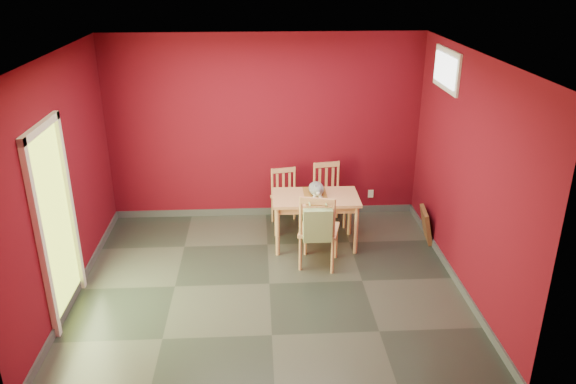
{
  "coord_description": "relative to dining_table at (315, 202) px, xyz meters",
  "views": [
    {
      "loc": [
        -0.11,
        -5.79,
        3.61
      ],
      "look_at": [
        0.25,
        0.45,
        1.0
      ],
      "focal_mm": 35.0,
      "sensor_mm": 36.0,
      "label": 1
    }
  ],
  "objects": [
    {
      "name": "outlet_plate",
      "position": [
        0.96,
        1.01,
        -0.32
      ],
      "size": [
        0.08,
        0.02,
        0.12
      ],
      "primitive_type": "cube",
      "color": "silver",
      "rests_on": "room_shell"
    },
    {
      "name": "window",
      "position": [
        1.58,
        0.02,
        1.73
      ],
      "size": [
        0.05,
        0.9,
        0.5
      ],
      "color": "white",
      "rests_on": "room_shell"
    },
    {
      "name": "chair_near",
      "position": [
        -0.02,
        -0.58,
        -0.11
      ],
      "size": [
        0.57,
        0.57,
        1.0
      ],
      "color": "tan",
      "rests_on": "ground"
    },
    {
      "name": "table_runner",
      "position": [
        0.0,
        -0.1,
        0.04
      ],
      "size": [
        0.31,
        0.63,
        0.32
      ],
      "color": "#945E26",
      "rests_on": "dining_table"
    },
    {
      "name": "chair_far_left",
      "position": [
        -0.36,
        0.66,
        -0.2
      ],
      "size": [
        0.46,
        0.46,
        0.83
      ],
      "color": "tan",
      "rests_on": "ground"
    },
    {
      "name": "tote_bag",
      "position": [
        -0.06,
        -0.8,
        0.05
      ],
      "size": [
        0.35,
        0.2,
        0.48
      ],
      "color": "#8AA469",
      "rests_on": "chair_near"
    },
    {
      "name": "dining_table",
      "position": [
        0.0,
        0.0,
        0.0
      ],
      "size": [
        1.14,
        0.68,
        0.71
      ],
      "color": "tan",
      "rests_on": "ground"
    },
    {
      "name": "cat",
      "position": [
        0.02,
        0.08,
        0.19
      ],
      "size": [
        0.35,
        0.47,
        0.21
      ],
      "primitive_type": null,
      "rotation": [
        0.0,
        0.0,
        0.34
      ],
      "color": "slate",
      "rests_on": "table_runner"
    },
    {
      "name": "picture_frame",
      "position": [
        1.54,
        0.06,
        -0.4
      ],
      "size": [
        0.2,
        0.46,
        0.45
      ],
      "color": "brown",
      "rests_on": "ground"
    },
    {
      "name": "doorway",
      "position": [
        -2.87,
        -1.38,
        0.5
      ],
      "size": [
        0.06,
        1.01,
        2.13
      ],
      "color": "#B7D838",
      "rests_on": "ground"
    },
    {
      "name": "ground",
      "position": [
        -0.64,
        -0.98,
        -0.62
      ],
      "size": [
        4.5,
        4.5,
        0.0
      ],
      "primitive_type": "plane",
      "color": "#2D342D",
      "rests_on": "ground"
    },
    {
      "name": "chair_far_right",
      "position": [
        0.26,
        0.67,
        -0.16
      ],
      "size": [
        0.48,
        0.48,
        0.9
      ],
      "color": "tan",
      "rests_on": "ground"
    },
    {
      "name": "room_shell",
      "position": [
        -0.64,
        -0.98,
        -0.57
      ],
      "size": [
        4.5,
        4.5,
        4.5
      ],
      "color": "#5C0915",
      "rests_on": "ground"
    }
  ]
}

